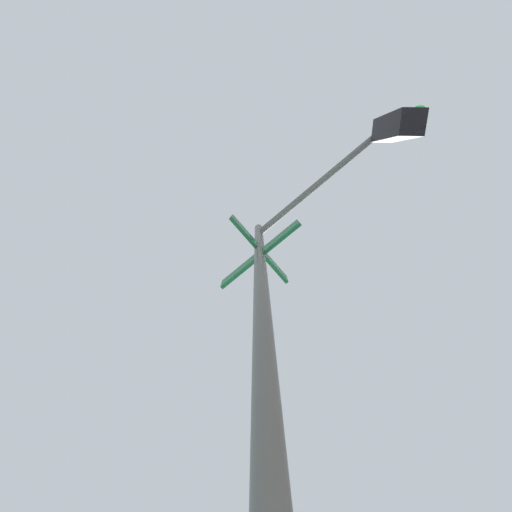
% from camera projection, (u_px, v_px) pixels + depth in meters
% --- Properties ---
extents(traffic_signal_near, '(1.97, 2.23, 5.97)m').
position_uv_depth(traffic_signal_near, '(337.00, 199.00, 2.85)').
color(traffic_signal_near, '#474C47').
rests_on(traffic_signal_near, ground_plane).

